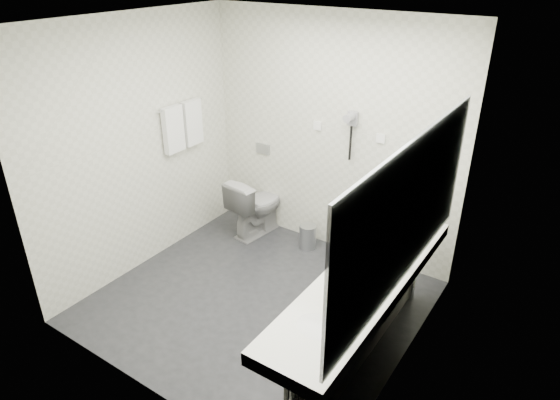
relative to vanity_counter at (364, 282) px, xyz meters
The scene contains 30 objects.
floor 1.39m from the vanity_counter, 169.92° to the left, with size 2.80×2.80×0.00m, color #26272C.
ceiling 2.05m from the vanity_counter, 169.92° to the left, with size 2.80×2.80×0.00m, color white.
wall_back 1.93m from the vanity_counter, 126.87° to the left, with size 2.80×2.80×0.00m, color silver.
wall_front 1.64m from the vanity_counter, 135.64° to the right, with size 2.80×2.80×0.00m, color silver.
wall_left 2.57m from the vanity_counter, behind, with size 2.60×2.60×0.00m, color silver.
wall_right 0.56m from the vanity_counter, 36.03° to the left, with size 2.60×2.60×0.00m, color silver.
vanity_counter is the anchor object (origin of this frame).
vanity_panel 0.43m from the vanity_counter, ahead, with size 0.03×2.15×0.75m, color #999891.
vanity_post_far 1.12m from the vanity_counter, 86.97° to the left, with size 0.06×0.06×0.75m, color silver.
mirror 0.70m from the vanity_counter, ahead, with size 0.02×2.20×1.05m, color #B2BCC6.
basin_near 0.65m from the vanity_counter, 90.00° to the right, with size 0.40×0.31×0.05m, color white.
basin_far 0.65m from the vanity_counter, 90.00° to the left, with size 0.40×0.31×0.05m, color white.
faucet_near 0.69m from the vanity_counter, 73.30° to the right, with size 0.04×0.04×0.15m, color silver.
faucet_far 0.69m from the vanity_counter, 73.30° to the left, with size 0.04×0.04×0.15m, color silver.
soap_bottle_a 0.15m from the vanity_counter, 64.54° to the left, with size 0.05×0.05×0.11m, color silver.
soap_bottle_c 0.14m from the vanity_counter, ahead, with size 0.05×0.05×0.14m, color silver.
glass_left 0.32m from the vanity_counter, 66.72° to the left, with size 0.06×0.06×0.10m, color silver.
glass_right 0.35m from the vanity_counter, 53.04° to the left, with size 0.06×0.06×0.10m, color silver.
toilet 2.32m from the vanity_counter, 146.94° to the left, with size 0.39×0.69×0.70m, color white.
flush_plate 2.48m from the vanity_counter, 143.06° to the left, with size 0.18×0.02×0.12m, color #B2B5BA.
pedal_bin 1.90m from the vanity_counter, 133.91° to the left, with size 0.19×0.19×0.26m, color #B2B5BA.
bin_lid 1.85m from the vanity_counter, 133.91° to the left, with size 0.19×0.19×0.01m, color #B2B5BA.
towel_rail 2.69m from the vanity_counter, 163.14° to the left, with size 0.02×0.02×0.62m, color silver.
towel_near 2.59m from the vanity_counter, 166.10° to the left, with size 0.07×0.24×0.48m, color white.
towel_far 2.67m from the vanity_counter, 160.15° to the left, with size 0.07×0.24×0.48m, color white.
dryer_cradle 1.85m from the vanity_counter, 120.76° to the left, with size 0.10×0.04×0.14m, color gray.
dryer_barrel 1.81m from the vanity_counter, 122.01° to the left, with size 0.08×0.08×0.14m, color gray.
dryer_cord 1.76m from the vanity_counter, 121.02° to the left, with size 0.02×0.02×0.35m, color black.
switch_plate_a 2.04m from the vanity_counter, 130.59° to the left, with size 0.09×0.02×0.09m, color white.
switch_plate_b 1.69m from the vanity_counter, 111.13° to the left, with size 0.09×0.02×0.09m, color white.
Camera 1 is at (2.25, -2.97, 2.94)m, focal length 31.61 mm.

